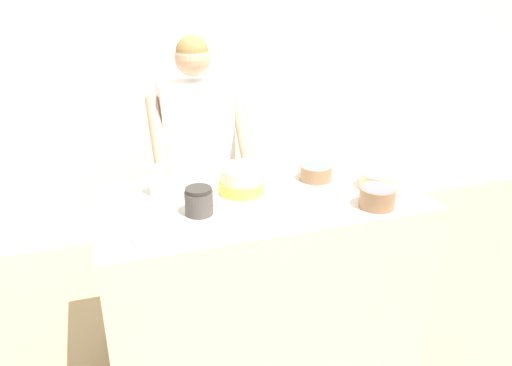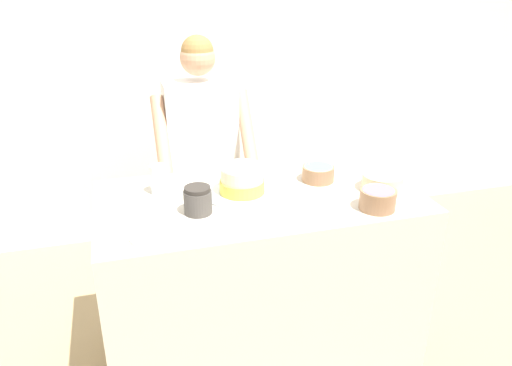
% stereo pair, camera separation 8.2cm
% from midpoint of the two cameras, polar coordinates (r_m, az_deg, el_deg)
% --- Properties ---
extents(wall_back, '(10.00, 0.05, 2.60)m').
position_cam_midpoint_polar(wall_back, '(3.55, -5.81, 14.07)').
color(wall_back, silver).
rests_on(wall_back, ground_plane).
extents(counter, '(1.46, 0.76, 0.91)m').
position_cam_midpoint_polar(counter, '(2.51, 1.35, -10.96)').
color(counter, beige).
rests_on(counter, ground_plane).
extents(person_baker, '(0.53, 0.44, 1.55)m').
position_cam_midpoint_polar(person_baker, '(2.83, -5.36, 3.84)').
color(person_baker, '#2D2D38').
rests_on(person_baker, ground_plane).
extents(cake, '(0.35, 0.35, 0.14)m').
position_cam_midpoint_polar(cake, '(2.27, -0.56, 0.09)').
color(cake, silver).
rests_on(cake, counter).
extents(frosting_bowl_blue, '(0.16, 0.16, 0.14)m').
position_cam_midpoint_polar(frosting_bowl_blue, '(2.45, 8.07, 1.16)').
color(frosting_bowl_blue, '#936B4C').
rests_on(frosting_bowl_blue, counter).
extents(frosting_bowl_pink, '(0.19, 0.19, 0.18)m').
position_cam_midpoint_polar(frosting_bowl_pink, '(2.41, 15.19, 0.18)').
color(frosting_bowl_pink, beige).
rests_on(frosting_bowl_pink, counter).
extents(frosting_bowl_purple, '(0.16, 0.16, 0.09)m').
position_cam_midpoint_polar(frosting_bowl_purple, '(2.21, 14.77, -1.73)').
color(frosting_bowl_purple, '#936B4C').
rests_on(frosting_bowl_purple, counter).
extents(drinking_glass, '(0.08, 0.08, 0.14)m').
position_cam_midpoint_polar(drinking_glass, '(2.31, -10.04, 0.41)').
color(drinking_glass, silver).
rests_on(drinking_glass, counter).
extents(ceramic_plate, '(0.24, 0.24, 0.01)m').
position_cam_midpoint_polar(ceramic_plate, '(1.97, -9.61, -5.80)').
color(ceramic_plate, silver).
rests_on(ceramic_plate, counter).
extents(stoneware_jar, '(0.12, 0.12, 0.12)m').
position_cam_midpoint_polar(stoneware_jar, '(2.11, -5.56, -1.98)').
color(stoneware_jar, '#4C4742').
rests_on(stoneware_jar, counter).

